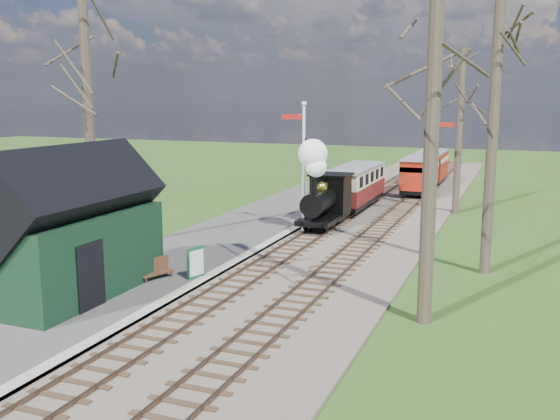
# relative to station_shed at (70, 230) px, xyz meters

# --- Properties ---
(ground) EXTENTS (140.00, 140.00, 0.00)m
(ground) POSITION_rel_station_shed_xyz_m (4.30, -4.00, -2.27)
(ground) COLOR #314D18
(ground) RESTS_ON ground
(distant_hills) EXTENTS (114.40, 48.00, 22.02)m
(distant_hills) POSITION_rel_station_shed_xyz_m (5.70, 60.38, -18.47)
(distant_hills) COLOR #385B23
(distant_hills) RESTS_ON ground
(ballast_bed) EXTENTS (8.00, 60.00, 0.10)m
(ballast_bed) POSITION_rel_station_shed_xyz_m (5.60, 18.00, -2.22)
(ballast_bed) COLOR brown
(ballast_bed) RESTS_ON ground
(track_near) EXTENTS (1.60, 60.00, 0.15)m
(track_near) POSITION_rel_station_shed_xyz_m (4.30, 18.00, -2.17)
(track_near) COLOR brown
(track_near) RESTS_ON ground
(track_far) EXTENTS (1.60, 60.00, 0.15)m
(track_far) POSITION_rel_station_shed_xyz_m (6.90, 18.00, -2.17)
(track_far) COLOR brown
(track_far) RESTS_ON ground
(platform) EXTENTS (5.00, 44.00, 0.20)m
(platform) POSITION_rel_station_shed_xyz_m (0.80, 10.00, -2.17)
(platform) COLOR #474442
(platform) RESTS_ON ground
(coping_strip) EXTENTS (0.40, 44.00, 0.21)m
(coping_strip) POSITION_rel_station_shed_xyz_m (3.10, 10.00, -2.16)
(coping_strip) COLOR #B2AD9E
(coping_strip) RESTS_ON ground
(station_shed) EXTENTS (3.25, 6.30, 4.78)m
(station_shed) POSITION_rel_station_shed_xyz_m (0.00, 0.00, 0.00)
(station_shed) COLOR black
(station_shed) RESTS_ON platform
(semaphore_near) EXTENTS (1.22, 0.24, 6.22)m
(semaphore_near) POSITION_rel_station_shed_xyz_m (3.53, 12.00, 1.35)
(semaphore_near) COLOR silver
(semaphore_near) RESTS_ON ground
(semaphore_far) EXTENTS (1.22, 0.24, 5.72)m
(semaphore_far) POSITION_rel_station_shed_xyz_m (8.67, 18.00, 1.08)
(semaphore_far) COLOR silver
(semaphore_far) RESTS_ON ground
(bare_trees) EXTENTS (15.51, 22.39, 12.00)m
(bare_trees) POSITION_rel_station_shed_xyz_m (5.63, 6.10, 2.94)
(bare_trees) COLOR #382D23
(bare_trees) RESTS_ON ground
(fence_line) EXTENTS (12.60, 0.08, 1.00)m
(fence_line) POSITION_rel_station_shed_xyz_m (4.60, 32.00, -1.72)
(fence_line) COLOR slate
(fence_line) RESTS_ON ground
(locomotive) EXTENTS (1.73, 4.05, 4.33)m
(locomotive) POSITION_rel_station_shed_xyz_m (4.29, 12.93, -0.26)
(locomotive) COLOR black
(locomotive) RESTS_ON ground
(coach) EXTENTS (2.02, 6.93, 2.13)m
(coach) POSITION_rel_station_shed_xyz_m (4.30, 18.99, -0.80)
(coach) COLOR black
(coach) RESTS_ON ground
(red_carriage_a) EXTENTS (1.93, 4.79, 2.03)m
(red_carriage_a) POSITION_rel_station_shed_xyz_m (6.90, 25.63, -0.85)
(red_carriage_a) COLOR black
(red_carriage_a) RESTS_ON ground
(red_carriage_b) EXTENTS (1.93, 4.79, 2.03)m
(red_carriage_b) POSITION_rel_station_shed_xyz_m (6.90, 31.13, -0.85)
(red_carriage_b) COLOR black
(red_carriage_b) RESTS_ON ground
(sign_board) EXTENTS (0.29, 0.73, 1.09)m
(sign_board) POSITION_rel_station_shed_xyz_m (2.83, 2.95, -1.52)
(sign_board) COLOR #104E29
(sign_board) RESTS_ON platform
(bench) EXTENTS (0.79, 1.32, 0.73)m
(bench) POSITION_rel_station_shed_xyz_m (1.54, 2.34, -1.73)
(bench) COLOR #4B2D1B
(bench) RESTS_ON platform
(person) EXTENTS (0.44, 0.52, 1.20)m
(person) POSITION_rel_station_shed_xyz_m (1.24, 0.18, -1.47)
(person) COLOR black
(person) RESTS_ON platform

